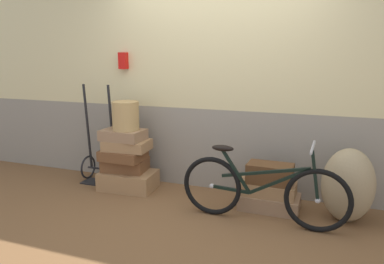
% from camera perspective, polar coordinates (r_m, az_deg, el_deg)
% --- Properties ---
extents(ground, '(9.74, 5.20, 0.06)m').
position_cam_1_polar(ground, '(3.83, 0.24, -13.02)').
color(ground, brown).
extents(station_building, '(7.74, 0.74, 3.16)m').
position_cam_1_polar(station_building, '(4.27, 4.34, 11.90)').
color(station_building, gray).
rests_on(station_building, ground).
extents(suitcase_0, '(0.67, 0.46, 0.21)m').
position_cam_1_polar(suitcase_0, '(4.50, -9.94, -7.43)').
color(suitcase_0, '#9E754C').
rests_on(suitcase_0, ground).
extents(suitcase_1, '(0.55, 0.41, 0.15)m').
position_cam_1_polar(suitcase_1, '(4.50, -10.40, -5.02)').
color(suitcase_1, brown).
rests_on(suitcase_1, suitcase_0).
extents(suitcase_2, '(0.51, 0.37, 0.12)m').
position_cam_1_polar(suitcase_2, '(4.41, -10.75, -3.55)').
color(suitcase_2, brown).
rests_on(suitcase_2, suitcase_1).
extents(suitcase_3, '(0.54, 0.37, 0.12)m').
position_cam_1_polar(suitcase_3, '(4.38, -10.14, -2.03)').
color(suitcase_3, '#9E754C').
rests_on(suitcase_3, suitcase_2).
extents(suitcase_4, '(0.50, 0.35, 0.12)m').
position_cam_1_polar(suitcase_4, '(4.37, -10.74, -0.44)').
color(suitcase_4, '#937051').
rests_on(suitcase_4, suitcase_3).
extents(suitcase_5, '(0.62, 0.38, 0.16)m').
position_cam_1_polar(suitcase_5, '(3.98, 12.04, -10.65)').
color(suitcase_5, '#937051').
rests_on(suitcase_5, ground).
extents(suitcase_6, '(0.60, 0.34, 0.13)m').
position_cam_1_polar(suitcase_6, '(3.94, 11.64, -8.61)').
color(suitcase_6, '#9E754C').
rests_on(suitcase_6, suitcase_5).
extents(suitcase_7, '(0.47, 0.28, 0.20)m').
position_cam_1_polar(suitcase_7, '(3.86, 12.14, -6.38)').
color(suitcase_7, brown).
rests_on(suitcase_7, suitcase_6).
extents(wicker_basket, '(0.31, 0.31, 0.34)m').
position_cam_1_polar(wicker_basket, '(4.31, -10.37, 2.52)').
color(wicker_basket, tan).
rests_on(wicker_basket, suitcase_4).
extents(luggage_trolley, '(0.44, 0.37, 1.24)m').
position_cam_1_polar(luggage_trolley, '(4.79, -14.17, -4.29)').
color(luggage_trolley, black).
rests_on(luggage_trolley, ground).
extents(burlap_sack, '(0.49, 0.42, 0.73)m').
position_cam_1_polar(burlap_sack, '(3.83, 23.27, -7.69)').
color(burlap_sack, '#9E8966').
rests_on(burlap_sack, ground).
extents(bicycle, '(1.61, 0.46, 0.81)m').
position_cam_1_polar(bicycle, '(3.57, 10.82, -8.98)').
color(bicycle, black).
rests_on(bicycle, ground).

